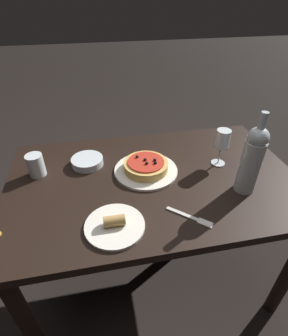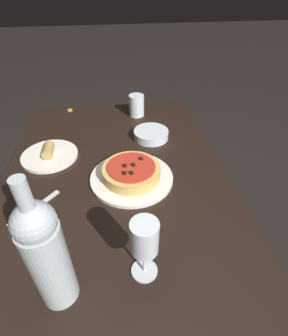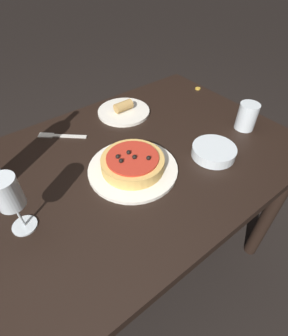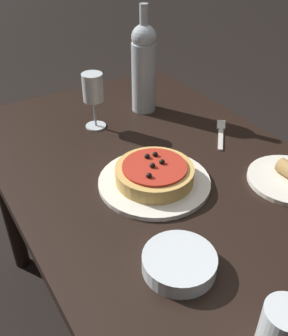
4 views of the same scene
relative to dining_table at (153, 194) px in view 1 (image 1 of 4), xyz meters
The scene contains 10 objects.
ground_plane 0.61m from the dining_table, ahead, with size 14.00×14.00×0.00m, color black.
dining_table is the anchor object (origin of this frame).
dinner_plate 0.12m from the dining_table, 64.63° to the right, with size 0.28×0.28×0.01m.
pizza 0.14m from the dining_table, 64.69° to the right, with size 0.20×0.20×0.05m.
wine_glass 0.39m from the dining_table, behind, with size 0.06×0.06×0.17m.
wine_bottle 0.45m from the dining_table, 157.17° to the left, with size 0.08×0.08×0.34m.
water_cup 0.53m from the dining_table, 13.89° to the right, with size 0.07×0.07×0.10m.
side_bowl 0.34m from the dining_table, 29.60° to the right, with size 0.15×0.15×0.03m.
fork 0.29m from the dining_table, 107.65° to the left, with size 0.15×0.13×0.00m.
side_plate 0.33m from the dining_table, 51.49° to the left, with size 0.21×0.21×0.05m.
Camera 1 is at (0.22, 0.87, 1.40)m, focal length 28.00 mm.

